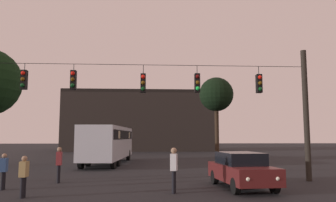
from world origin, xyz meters
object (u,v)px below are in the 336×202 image
object	(u,v)px
city_bus	(109,141)
tree_behind_building	(216,95)
pedestrian_crossing_left	(24,174)
pedestrian_near_bus	(4,169)
pedestrian_crossing_right	(174,167)
pedestrian_crossing_center	(59,163)
car_near_right	(241,169)

from	to	relation	value
city_bus	tree_behind_building	bearing A→B (deg)	35.24
city_bus	pedestrian_crossing_left	bearing A→B (deg)	-94.84
pedestrian_crossing_left	pedestrian_near_bus	world-z (taller)	pedestrian_crossing_left
pedestrian_crossing_right	city_bus	bearing A→B (deg)	106.80
pedestrian_crossing_left	pedestrian_near_bus	size ratio (longest dim) A/B	1.00
pedestrian_crossing_center	pedestrian_near_bus	xyz separation A→B (m)	(-1.73, -1.99, -0.13)
car_near_right	pedestrian_crossing_right	world-z (taller)	pedestrian_crossing_right
pedestrian_crossing_right	pedestrian_near_bus	size ratio (longest dim) A/B	1.18
city_bus	tree_behind_building	xyz separation A→B (m)	(10.50, 7.42, 4.82)
pedestrian_crossing_left	pedestrian_crossing_right	xyz separation A→B (m)	(5.52, 0.66, 0.17)
pedestrian_crossing_center	tree_behind_building	size ratio (longest dim) A/B	0.20
pedestrian_crossing_right	tree_behind_building	distance (m)	23.16
tree_behind_building	city_bus	bearing A→B (deg)	-144.76
city_bus	car_near_right	size ratio (longest dim) A/B	2.50
city_bus	car_near_right	distance (m)	14.97
pedestrian_crossing_left	tree_behind_building	world-z (taller)	tree_behind_building
pedestrian_crossing_right	tree_behind_building	size ratio (longest dim) A/B	0.21
pedestrian_crossing_center	pedestrian_crossing_right	xyz separation A→B (m)	(5.31, -3.22, 0.04)
car_near_right	city_bus	bearing A→B (deg)	119.18
pedestrian_crossing_right	car_near_right	bearing A→B (deg)	20.41
car_near_right	pedestrian_crossing_right	size ratio (longest dim) A/B	2.52
pedestrian_crossing_center	tree_behind_building	world-z (taller)	tree_behind_building
pedestrian_crossing_right	pedestrian_near_bus	world-z (taller)	pedestrian_crossing_right
pedestrian_crossing_center	pedestrian_crossing_right	size ratio (longest dim) A/B	0.96
pedestrian_crossing_left	pedestrian_crossing_right	distance (m)	5.57
city_bus	pedestrian_crossing_center	xyz separation A→B (m)	(-1.04, -10.93, -0.90)
city_bus	tree_behind_building	world-z (taller)	tree_behind_building
car_near_right	pedestrian_crossing_right	xyz separation A→B (m)	(-3.01, -1.12, 0.21)
city_bus	pedestrian_near_bus	distance (m)	13.25
car_near_right	pedestrian_crossing_center	xyz separation A→B (m)	(-8.32, 2.10, 0.17)
car_near_right	pedestrian_crossing_center	size ratio (longest dim) A/B	2.61
pedestrian_near_bus	city_bus	bearing A→B (deg)	77.88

